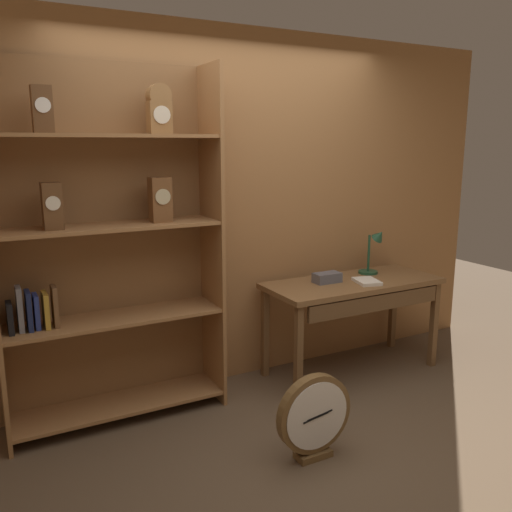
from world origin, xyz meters
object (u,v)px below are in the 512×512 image
(workbench, at_px, (355,292))
(desk_lamp, at_px, (374,250))
(bookshelf, at_px, (108,248))
(open_repair_manual, at_px, (367,281))
(round_clock_large, at_px, (314,416))
(toolbox_small, at_px, (327,278))

(workbench, distance_m, desk_lamp, 0.43)
(bookshelf, xyz_separation_m, desk_lamp, (2.12, -0.06, -0.20))
(bookshelf, xyz_separation_m, open_repair_manual, (1.88, -0.27, -0.38))
(workbench, height_order, round_clock_large, workbench)
(round_clock_large, bearing_deg, open_repair_manual, 37.83)
(round_clock_large, bearing_deg, workbench, 41.93)
(round_clock_large, bearing_deg, toolbox_small, 51.60)
(bookshelf, height_order, open_repair_manual, bookshelf)
(toolbox_small, xyz_separation_m, round_clock_large, (-0.74, -0.93, -0.52))
(workbench, bearing_deg, bookshelf, 173.89)
(toolbox_small, height_order, round_clock_large, toolbox_small)
(workbench, xyz_separation_m, round_clock_large, (-0.95, -0.85, -0.39))
(bookshelf, height_order, toolbox_small, bookshelf)
(toolbox_small, bearing_deg, round_clock_large, -128.40)
(bookshelf, xyz_separation_m, toolbox_small, (1.62, -0.12, -0.36))
(desk_lamp, distance_m, open_repair_manual, 0.37)
(open_repair_manual, relative_size, round_clock_large, 0.43)
(desk_lamp, xyz_separation_m, toolbox_small, (-0.50, -0.05, -0.16))
(open_repair_manual, distance_m, round_clock_large, 1.36)
(bookshelf, distance_m, round_clock_large, 1.63)
(bookshelf, height_order, desk_lamp, bookshelf)
(bookshelf, relative_size, open_repair_manual, 10.42)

